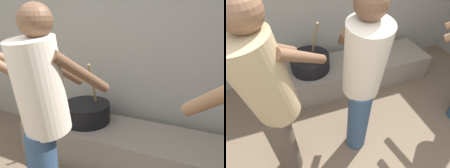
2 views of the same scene
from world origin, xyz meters
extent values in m
cube|color=gray|center=(0.00, 2.42, 1.01)|extent=(5.26, 0.20, 2.01)
cube|color=slate|center=(0.39, 1.90, 0.18)|extent=(2.31, 0.60, 0.37)
cylinder|color=black|center=(-0.13, 1.92, 0.47)|extent=(0.49, 0.49, 0.20)
cylinder|color=#937047|center=(-0.04, 1.92, 0.77)|extent=(0.08, 0.25, 0.51)
cylinder|color=brown|center=(1.13, 0.96, 1.17)|extent=(0.38, 0.39, 0.36)
cylinder|color=beige|center=(0.12, 0.99, 1.05)|extent=(0.40, 0.45, 0.64)
sphere|color=brown|center=(0.12, 1.00, 1.45)|extent=(0.21, 0.21, 0.21)
cylinder|color=brown|center=(0.31, 1.17, 1.12)|extent=(0.20, 0.46, 0.35)
cylinder|color=brown|center=(0.06, 1.25, 1.12)|extent=(0.20, 0.46, 0.35)
camera|label=1|loc=(1.12, -0.10, 1.51)|focal=39.00mm
camera|label=2|loc=(-0.40, 0.08, 1.79)|focal=28.38mm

